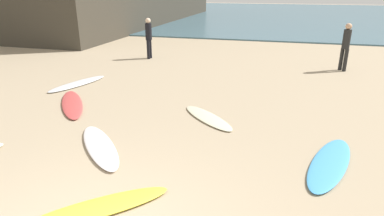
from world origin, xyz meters
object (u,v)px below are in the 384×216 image
at_px(surfboard_3, 208,118).
at_px(surfboard_2, 72,104).
at_px(surfboard_1, 100,146).
at_px(surfboard_7, 330,163).
at_px(surfboard_8, 78,84).
at_px(beachgoer_mid, 149,36).
at_px(surfboard_6, 98,208).
at_px(beachgoer_near, 346,45).

bearing_deg(surfboard_3, surfboard_2, 134.64).
height_order(surfboard_1, surfboard_2, surfboard_1).
distance_m(surfboard_7, surfboard_8, 8.22).
bearing_deg(surfboard_7, beachgoer_mid, 147.70).
distance_m(surfboard_1, surfboard_2, 2.94).
xyz_separation_m(surfboard_1, surfboard_2, (-2.05, 2.10, -0.00)).
bearing_deg(beachgoer_mid, surfboard_8, -7.57).
bearing_deg(surfboard_1, surfboard_7, 144.73).
xyz_separation_m(surfboard_3, beachgoer_mid, (-4.09, 6.33, 0.96)).
bearing_deg(surfboard_6, beachgoer_near, 113.40).
bearing_deg(beachgoer_near, beachgoer_mid, -131.42).
bearing_deg(surfboard_6, surfboard_1, 167.58).
bearing_deg(surfboard_3, beachgoer_mid, 77.37).
bearing_deg(surfboard_2, surfboard_3, 143.46).
bearing_deg(surfboard_8, surfboard_1, -36.20).
distance_m(surfboard_2, surfboard_3, 3.83).
distance_m(surfboard_3, beachgoer_near, 7.37).
height_order(beachgoer_near, beachgoer_mid, beachgoer_near).
height_order(surfboard_3, beachgoer_near, beachgoer_near).
relative_size(surfboard_2, surfboard_3, 1.29).
distance_m(surfboard_6, surfboard_8, 6.98).
height_order(surfboard_1, surfboard_3, surfboard_1).
height_order(surfboard_3, surfboard_6, surfboard_6).
distance_m(surfboard_6, surfboard_7, 4.14).
height_order(surfboard_2, beachgoer_near, beachgoer_near).
relative_size(surfboard_7, beachgoer_near, 1.29).
bearing_deg(beachgoer_near, surfboard_1, -74.79).
distance_m(beachgoer_near, beachgoer_mid, 8.03).
bearing_deg(beachgoer_mid, beachgoer_near, 90.27).
relative_size(surfboard_3, surfboard_8, 0.83).
bearing_deg(surfboard_6, surfboard_7, 82.11).
bearing_deg(surfboard_7, surfboard_3, 166.18).
bearing_deg(surfboard_1, surfboard_6, 77.30).
relative_size(surfboard_3, beachgoer_mid, 1.09).
distance_m(surfboard_7, beachgoer_mid, 10.47).
bearing_deg(surfboard_7, surfboard_8, 172.85).
xyz_separation_m(surfboard_6, beachgoer_mid, (-3.31, 10.23, 0.95)).
bearing_deg(surfboard_8, beachgoer_mid, 96.76).
bearing_deg(surfboard_2, beachgoer_near, -178.25).
bearing_deg(surfboard_6, surfboard_3, 127.13).
height_order(surfboard_3, surfboard_8, surfboard_8).
bearing_deg(beachgoer_mid, surfboard_6, 19.46).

